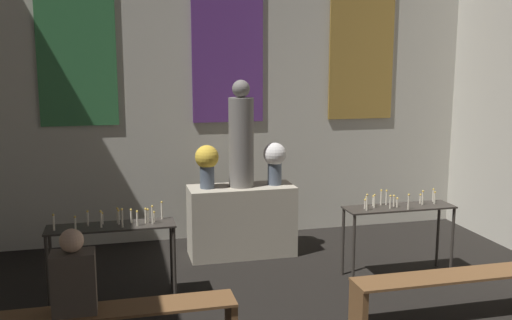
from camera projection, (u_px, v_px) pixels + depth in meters
wall_back at (227, 53)px, 8.07m from camera, size 7.49×0.16×5.28m
altar at (242, 221)px, 7.55m from camera, size 1.39×0.56×0.93m
statue at (241, 138)px, 7.36m from camera, size 0.33×0.33×1.39m
flower_vase_left at (207, 162)px, 7.30m from camera, size 0.31×0.31×0.56m
flower_vase_right at (275, 159)px, 7.52m from camera, size 0.31×0.31×0.56m
candle_rack_left at (112, 237)px, 5.99m from camera, size 1.33×0.37×1.05m
candle_rack_right at (398, 217)px, 6.77m from camera, size 1.33×0.37×1.05m
pew_back_right at (456, 286)px, 5.69m from camera, size 2.15×0.36×0.46m
person_seated at (74, 276)px, 4.76m from camera, size 0.36×0.24×0.73m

